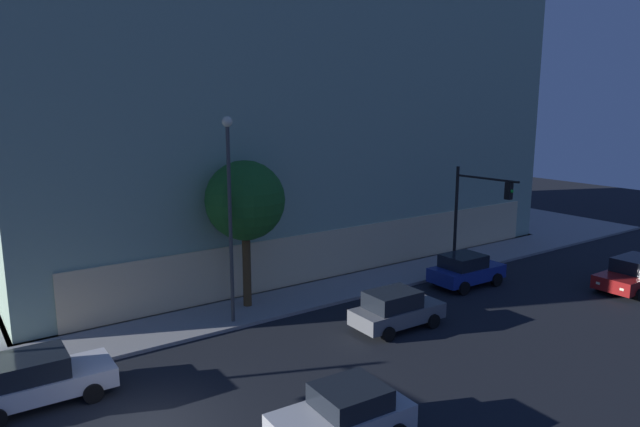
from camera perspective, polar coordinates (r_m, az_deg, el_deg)
modern_building at (r=39.56m, az=-6.73°, el=12.60°), size 33.69×21.34×21.50m
traffic_light_far_corner at (r=32.48m, az=15.17°, el=0.87°), size 0.52×3.90×5.87m
street_lamp_sidewalk at (r=24.25m, az=-8.99°, el=1.56°), size 0.44×0.44×8.83m
sidewalk_tree at (r=26.22m, az=-7.47°, el=1.23°), size 3.65×3.65×6.84m
car_white at (r=21.20m, az=-26.40°, el=-14.47°), size 4.51×2.29×1.65m
car_silver at (r=17.19m, az=2.35°, el=-19.42°), size 4.10×2.32×1.67m
car_grey at (r=24.99m, az=7.56°, el=-9.44°), size 4.12×2.06×1.69m
car_blue at (r=31.21m, az=14.29°, el=-5.44°), size 4.08×2.20×1.72m
car_red at (r=33.80m, az=28.82°, el=-5.30°), size 4.60×2.24×1.67m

